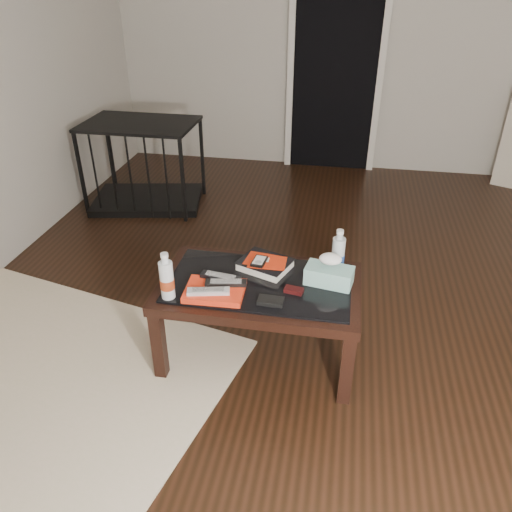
{
  "coord_description": "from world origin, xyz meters",
  "views": [
    {
      "loc": [
        -0.24,
        -2.52,
        1.84
      ],
      "look_at": [
        -0.64,
        -0.38,
        0.55
      ],
      "focal_mm": 35.0,
      "sensor_mm": 36.0,
      "label": 1
    }
  ],
  "objects_px": {
    "coffee_table": "(260,292)",
    "tissue_box": "(329,275)",
    "textbook": "(265,264)",
    "pet_crate": "(146,178)",
    "water_bottle_left": "(166,276)",
    "water_bottle_right": "(338,251)"
  },
  "relations": [
    {
      "from": "pet_crate",
      "to": "water_bottle_left",
      "type": "distance_m",
      "value": 2.17
    },
    {
      "from": "coffee_table",
      "to": "tissue_box",
      "type": "relative_size",
      "value": 4.35
    },
    {
      "from": "coffee_table",
      "to": "water_bottle_left",
      "type": "xyz_separation_m",
      "value": [
        -0.4,
        -0.2,
        0.18
      ]
    },
    {
      "from": "textbook",
      "to": "tissue_box",
      "type": "distance_m",
      "value": 0.34
    },
    {
      "from": "pet_crate",
      "to": "tissue_box",
      "type": "relative_size",
      "value": 4.33
    },
    {
      "from": "water_bottle_right",
      "to": "water_bottle_left",
      "type": "bearing_deg",
      "value": -154.32
    },
    {
      "from": "pet_crate",
      "to": "textbook",
      "type": "relative_size",
      "value": 3.98
    },
    {
      "from": "coffee_table",
      "to": "water_bottle_right",
      "type": "bearing_deg",
      "value": 24.45
    },
    {
      "from": "water_bottle_left",
      "to": "water_bottle_right",
      "type": "distance_m",
      "value": 0.86
    },
    {
      "from": "textbook",
      "to": "water_bottle_left",
      "type": "relative_size",
      "value": 1.05
    },
    {
      "from": "water_bottle_right",
      "to": "textbook",
      "type": "bearing_deg",
      "value": -173.93
    },
    {
      "from": "water_bottle_left",
      "to": "tissue_box",
      "type": "xyz_separation_m",
      "value": [
        0.74,
        0.25,
        -0.07
      ]
    },
    {
      "from": "water_bottle_left",
      "to": "coffee_table",
      "type": "bearing_deg",
      "value": 26.79
    },
    {
      "from": "pet_crate",
      "to": "water_bottle_left",
      "type": "relative_size",
      "value": 4.19
    },
    {
      "from": "textbook",
      "to": "tissue_box",
      "type": "height_order",
      "value": "tissue_box"
    },
    {
      "from": "coffee_table",
      "to": "textbook",
      "type": "xyz_separation_m",
      "value": [
        0.01,
        0.13,
        0.09
      ]
    },
    {
      "from": "pet_crate",
      "to": "water_bottle_left",
      "type": "bearing_deg",
      "value": -75.96
    },
    {
      "from": "pet_crate",
      "to": "coffee_table",
      "type": "bearing_deg",
      "value": -63.94
    },
    {
      "from": "water_bottle_left",
      "to": "tissue_box",
      "type": "relative_size",
      "value": 1.03
    },
    {
      "from": "coffee_table",
      "to": "tissue_box",
      "type": "height_order",
      "value": "tissue_box"
    },
    {
      "from": "textbook",
      "to": "water_bottle_left",
      "type": "bearing_deg",
      "value": -120.12
    },
    {
      "from": "textbook",
      "to": "coffee_table",
      "type": "bearing_deg",
      "value": -71.78
    }
  ]
}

